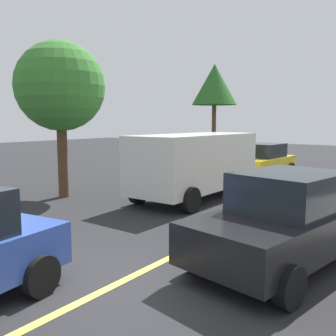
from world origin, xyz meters
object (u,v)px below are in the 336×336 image
Objects in this scene: car_black_behind_van at (285,220)px; tree_right_verge at (214,85)px; white_van at (195,162)px; tree_centre_verge at (60,87)px; car_yellow_mid_road at (262,160)px.

car_black_behind_van is 0.78× the size of tree_right_verge.
tree_centre_verge is at bearing 121.96° from white_van.
tree_right_verge is (8.49, -1.18, 0.64)m from tree_centre_verge.
tree_right_verge is at bearing 35.38° from car_black_behind_van.
tree_centre_verge reaches higher than white_van.
white_van is 1.28× the size of car_yellow_mid_road.
tree_right_verge is at bearing 23.99° from white_van.
tree_centre_verge reaches higher than car_black_behind_van.
car_yellow_mid_road is 11.24m from car_black_behind_van.
car_black_behind_van is at bearing -155.64° from car_yellow_mid_road.
tree_right_verge reaches higher than white_van.
white_van is at bearing -58.04° from tree_centre_verge.
tree_right_verge is (-0.09, 2.57, 3.62)m from car_yellow_mid_road.
tree_right_verge is at bearing 91.99° from car_yellow_mid_road.
tree_right_verge reaches higher than car_black_behind_van.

